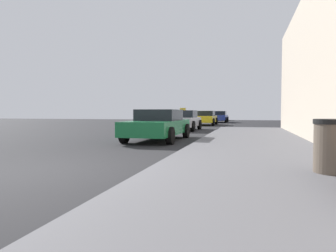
{
  "coord_description": "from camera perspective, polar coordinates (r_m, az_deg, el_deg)",
  "views": [
    {
      "loc": [
        3.77,
        -5.01,
        1.17
      ],
      "look_at": [
        2.26,
        0.71,
        0.9
      ],
      "focal_mm": 32.45,
      "sensor_mm": 36.0,
      "label": 1
    }
  ],
  "objects": [
    {
      "name": "sidewalk",
      "position": [
        5.13,
        17.3,
        -9.79
      ],
      "size": [
        4.0,
        32.0,
        0.15
      ],
      "primitive_type": "cube",
      "color": "#5B5B60",
      "rests_on": "ground_plane"
    },
    {
      "name": "car_silver",
      "position": [
        19.53,
        2.7,
        1.12
      ],
      "size": [
        2.06,
        4.02,
        1.43
      ],
      "rotation": [
        0.0,
        0.0,
        3.14
      ],
      "color": "#B7B7BF",
      "rests_on": "ground_plane"
    },
    {
      "name": "ground_plane",
      "position": [
        6.37,
        -22.01,
        -8.12
      ],
      "size": [
        80.0,
        80.0,
        0.0
      ],
      "primitive_type": "plane",
      "color": "#232326"
    },
    {
      "name": "car_blue",
      "position": [
        34.65,
        9.53,
        1.76
      ],
      "size": [
        1.96,
        4.58,
        1.27
      ],
      "rotation": [
        0.0,
        0.0,
        3.14
      ],
      "color": "#233899",
      "rests_on": "ground_plane"
    },
    {
      "name": "car_yellow",
      "position": [
        27.37,
        6.92,
        1.54
      ],
      "size": [
        2.03,
        4.31,
        1.27
      ],
      "rotation": [
        0.0,
        0.0,
        3.14
      ],
      "color": "yellow",
      "rests_on": "ground_plane"
    },
    {
      "name": "car_black",
      "position": [
        43.0,
        9.05,
        1.93
      ],
      "size": [
        1.98,
        4.52,
        1.27
      ],
      "rotation": [
        0.0,
        0.0,
        3.14
      ],
      "color": "black",
      "rests_on": "ground_plane"
    },
    {
      "name": "trash_bin",
      "position": [
        5.8,
        28.76,
        -3.27
      ],
      "size": [
        0.67,
        0.67,
        0.9
      ],
      "color": "brown",
      "rests_on": "sidewalk"
    },
    {
      "name": "car_green",
      "position": [
        12.55,
        -1.81,
        0.27
      ],
      "size": [
        2.0,
        4.54,
        1.27
      ],
      "rotation": [
        0.0,
        0.0,
        3.14
      ],
      "color": "#196638",
      "rests_on": "ground_plane"
    }
  ]
}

